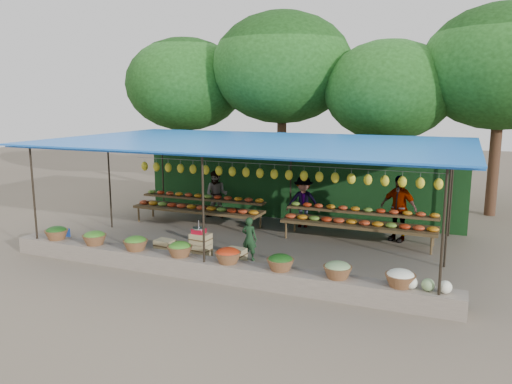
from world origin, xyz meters
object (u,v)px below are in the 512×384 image
at_px(crate_counter, 200,252).
at_px(blue_crate_back, 60,233).
at_px(weighing_scale, 199,230).
at_px(blue_crate_front, 66,247).
at_px(vendor_seated, 249,239).

height_order(crate_counter, blue_crate_back, crate_counter).
bearing_deg(weighing_scale, blue_crate_back, 173.60).
bearing_deg(weighing_scale, crate_counter, 0.00).
xyz_separation_m(crate_counter, blue_crate_back, (-4.81, 0.54, -0.17)).
relative_size(crate_counter, blue_crate_front, 4.59).
xyz_separation_m(crate_counter, weighing_scale, (-0.02, 0.00, 0.54)).
height_order(weighing_scale, vendor_seated, weighing_scale).
height_order(crate_counter, blue_crate_front, crate_counter).
distance_m(vendor_seated, blue_crate_front, 4.79).
relative_size(vendor_seated, blue_crate_back, 2.35).
bearing_deg(vendor_seated, blue_crate_front, 18.43).
bearing_deg(crate_counter, vendor_seated, 40.57).
xyz_separation_m(blue_crate_front, blue_crate_back, (-1.14, 1.01, -0.02)).
bearing_deg(crate_counter, blue_crate_back, 173.63).
distance_m(crate_counter, vendor_seated, 1.25).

